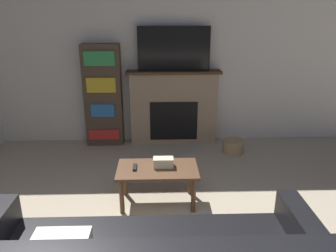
% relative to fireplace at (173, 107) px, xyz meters
% --- Properties ---
extents(wall_back, '(6.25, 0.06, 2.70)m').
position_rel_fireplace_xyz_m(wall_back, '(-0.17, 0.14, 0.76)').
color(wall_back, silver).
rests_on(wall_back, ground_plane).
extents(fireplace, '(1.46, 0.28, 1.18)m').
position_rel_fireplace_xyz_m(fireplace, '(0.00, 0.00, 0.00)').
color(fireplace, tan).
rests_on(fireplace, ground_plane).
extents(tv, '(1.09, 0.03, 0.66)m').
position_rel_fireplace_xyz_m(tv, '(0.00, -0.02, 0.91)').
color(tv, black).
rests_on(tv, fireplace).
extents(coffee_table, '(0.88, 0.50, 0.43)m').
position_rel_fireplace_xyz_m(coffee_table, '(-0.26, -1.82, -0.23)').
color(coffee_table, brown).
rests_on(coffee_table, ground_plane).
extents(tissue_box, '(0.22, 0.12, 0.10)m').
position_rel_fireplace_xyz_m(tissue_box, '(-0.20, -1.78, -0.11)').
color(tissue_box, beige).
rests_on(tissue_box, coffee_table).
extents(remote_control, '(0.04, 0.15, 0.02)m').
position_rel_fireplace_xyz_m(remote_control, '(-0.51, -1.82, -0.15)').
color(remote_control, black).
rests_on(remote_control, coffee_table).
extents(bookshelf, '(0.57, 0.29, 1.58)m').
position_rel_fireplace_xyz_m(bookshelf, '(-1.10, -0.02, 0.20)').
color(bookshelf, '#4C3D2D').
rests_on(bookshelf, ground_plane).
extents(storage_basket, '(0.32, 0.32, 0.19)m').
position_rel_fireplace_xyz_m(storage_basket, '(0.89, -0.45, -0.49)').
color(storage_basket, tan).
rests_on(storage_basket, ground_plane).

